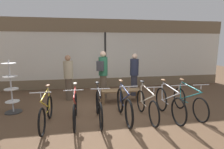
{
  "coord_description": "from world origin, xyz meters",
  "views": [
    {
      "loc": [
        -1.07,
        -4.8,
        2.07
      ],
      "look_at": [
        0.0,
        1.5,
        0.95
      ],
      "focal_mm": 28.0,
      "sensor_mm": 36.0,
      "label": 1
    }
  ],
  "objects_px": {
    "bicycle_center_left": "(99,107)",
    "customer_near_rack": "(134,74)",
    "bicycle_center_right": "(146,105)",
    "bicycle_far_left": "(46,112)",
    "bicycle_far_right": "(189,102)",
    "bicycle_right": "(169,103)",
    "customer_by_window": "(69,77)",
    "bicycle_left": "(75,109)",
    "accessory_rack": "(12,91)",
    "bicycle_center": "(124,105)",
    "customer_mid_floor": "(103,73)",
    "display_bench": "(121,92)"
  },
  "relations": [
    {
      "from": "bicycle_right",
      "to": "display_bench",
      "type": "distance_m",
      "value": 1.83
    },
    {
      "from": "bicycle_far_left",
      "to": "bicycle_far_right",
      "type": "relative_size",
      "value": 0.95
    },
    {
      "from": "display_bench",
      "to": "customer_near_rack",
      "type": "bearing_deg",
      "value": 47.66
    },
    {
      "from": "bicycle_far_right",
      "to": "customer_mid_floor",
      "type": "height_order",
      "value": "customer_mid_floor"
    },
    {
      "from": "bicycle_center_right",
      "to": "customer_mid_floor",
      "type": "bearing_deg",
      "value": 114.93
    },
    {
      "from": "bicycle_far_left",
      "to": "bicycle_right",
      "type": "relative_size",
      "value": 0.94
    },
    {
      "from": "bicycle_center_left",
      "to": "display_bench",
      "type": "relative_size",
      "value": 1.2
    },
    {
      "from": "display_bench",
      "to": "customer_near_rack",
      "type": "height_order",
      "value": "customer_near_rack"
    },
    {
      "from": "bicycle_far_right",
      "to": "accessory_rack",
      "type": "relative_size",
      "value": 1.07
    },
    {
      "from": "bicycle_right",
      "to": "customer_mid_floor",
      "type": "bearing_deg",
      "value": 127.38
    },
    {
      "from": "bicycle_left",
      "to": "bicycle_center_left",
      "type": "distance_m",
      "value": 0.63
    },
    {
      "from": "bicycle_left",
      "to": "bicycle_center_right",
      "type": "height_order",
      "value": "bicycle_center_right"
    },
    {
      "from": "bicycle_center",
      "to": "customer_mid_floor",
      "type": "height_order",
      "value": "customer_mid_floor"
    },
    {
      "from": "bicycle_right",
      "to": "customer_near_rack",
      "type": "height_order",
      "value": "customer_near_rack"
    },
    {
      "from": "display_bench",
      "to": "customer_by_window",
      "type": "height_order",
      "value": "customer_by_window"
    },
    {
      "from": "bicycle_right",
      "to": "bicycle_far_right",
      "type": "bearing_deg",
      "value": 8.01
    },
    {
      "from": "bicycle_far_left",
      "to": "bicycle_far_right",
      "type": "distance_m",
      "value": 4.01
    },
    {
      "from": "bicycle_center_left",
      "to": "accessory_rack",
      "type": "height_order",
      "value": "accessory_rack"
    },
    {
      "from": "bicycle_far_right",
      "to": "customer_near_rack",
      "type": "xyz_separation_m",
      "value": [
        -1.02,
        2.18,
        0.51
      ]
    },
    {
      "from": "bicycle_center_left",
      "to": "customer_near_rack",
      "type": "relative_size",
      "value": 0.99
    },
    {
      "from": "bicycle_center_right",
      "to": "bicycle_far_right",
      "type": "xyz_separation_m",
      "value": [
        1.33,
        0.06,
        0.0
      ]
    },
    {
      "from": "customer_by_window",
      "to": "bicycle_left",
      "type": "bearing_deg",
      "value": -81.55
    },
    {
      "from": "display_bench",
      "to": "customer_mid_floor",
      "type": "height_order",
      "value": "customer_mid_floor"
    },
    {
      "from": "bicycle_center_left",
      "to": "bicycle_right",
      "type": "xyz_separation_m",
      "value": [
        1.98,
        -0.09,
        0.02
      ]
    },
    {
      "from": "bicycle_center",
      "to": "display_bench",
      "type": "relative_size",
      "value": 1.27
    },
    {
      "from": "bicycle_left",
      "to": "bicycle_far_right",
      "type": "bearing_deg",
      "value": -0.06
    },
    {
      "from": "bicycle_center_left",
      "to": "customer_near_rack",
      "type": "distance_m",
      "value": 2.78
    },
    {
      "from": "bicycle_left",
      "to": "bicycle_far_left",
      "type": "bearing_deg",
      "value": -173.9
    },
    {
      "from": "accessory_rack",
      "to": "bicycle_right",
      "type": "bearing_deg",
      "value": -13.79
    },
    {
      "from": "bicycle_left",
      "to": "bicycle_right",
      "type": "height_order",
      "value": "bicycle_right"
    },
    {
      "from": "bicycle_left",
      "to": "customer_near_rack",
      "type": "xyz_separation_m",
      "value": [
        2.27,
        2.18,
        0.51
      ]
    },
    {
      "from": "bicycle_center",
      "to": "accessory_rack",
      "type": "relative_size",
      "value": 1.1
    },
    {
      "from": "customer_near_rack",
      "to": "customer_mid_floor",
      "type": "distance_m",
      "value": 1.29
    },
    {
      "from": "bicycle_far_left",
      "to": "bicycle_center",
      "type": "relative_size",
      "value": 0.92
    },
    {
      "from": "bicycle_right",
      "to": "bicycle_far_right",
      "type": "xyz_separation_m",
      "value": [
        0.68,
        0.1,
        -0.02
      ]
    },
    {
      "from": "accessory_rack",
      "to": "bicycle_far_left",
      "type": "bearing_deg",
      "value": -42.49
    },
    {
      "from": "bicycle_center_left",
      "to": "bicycle_center_right",
      "type": "distance_m",
      "value": 1.33
    },
    {
      "from": "customer_by_window",
      "to": "bicycle_far_right",
      "type": "bearing_deg",
      "value": -29.28
    },
    {
      "from": "customer_mid_floor",
      "to": "customer_near_rack",
      "type": "bearing_deg",
      "value": 6.31
    },
    {
      "from": "customer_near_rack",
      "to": "bicycle_center_left",
      "type": "bearing_deg",
      "value": -126.87
    },
    {
      "from": "bicycle_center_left",
      "to": "customer_near_rack",
      "type": "height_order",
      "value": "customer_near_rack"
    },
    {
      "from": "bicycle_center",
      "to": "bicycle_far_right",
      "type": "distance_m",
      "value": 1.97
    },
    {
      "from": "bicycle_center",
      "to": "display_bench",
      "type": "distance_m",
      "value": 1.42
    },
    {
      "from": "bicycle_far_left",
      "to": "customer_by_window",
      "type": "height_order",
      "value": "customer_by_window"
    },
    {
      "from": "bicycle_right",
      "to": "bicycle_center_left",
      "type": "bearing_deg",
      "value": 177.34
    },
    {
      "from": "bicycle_center_right",
      "to": "display_bench",
      "type": "height_order",
      "value": "bicycle_center_right"
    },
    {
      "from": "bicycle_right",
      "to": "display_bench",
      "type": "height_order",
      "value": "bicycle_right"
    },
    {
      "from": "bicycle_center",
      "to": "display_bench",
      "type": "bearing_deg",
      "value": 80.67
    },
    {
      "from": "bicycle_far_right",
      "to": "bicycle_left",
      "type": "bearing_deg",
      "value": 179.94
    },
    {
      "from": "bicycle_center_right",
      "to": "accessory_rack",
      "type": "xyz_separation_m",
      "value": [
        -3.86,
        1.07,
        0.28
      ]
    }
  ]
}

